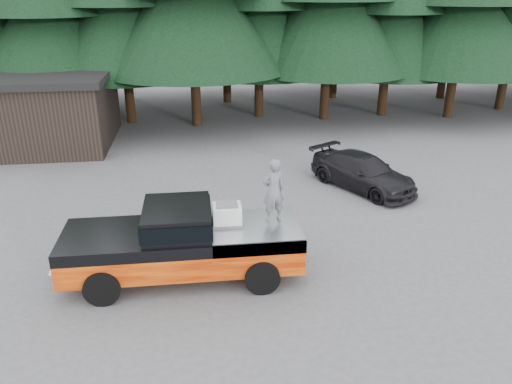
{
  "coord_description": "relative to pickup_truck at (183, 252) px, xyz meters",
  "views": [
    {
      "loc": [
        -1.11,
        -11.51,
        6.8
      ],
      "look_at": [
        0.33,
        0.0,
        2.01
      ],
      "focal_mm": 35.0,
      "sensor_mm": 36.0,
      "label": 1
    }
  ],
  "objects": [
    {
      "name": "parked_car",
      "position": [
        6.36,
        5.23,
        -0.05
      ],
      "size": [
        3.61,
        4.51,
        1.23
      ],
      "primitive_type": "imported",
      "rotation": [
        0.0,
        0.0,
        0.53
      ],
      "color": "black",
      "rests_on": "ground"
    },
    {
      "name": "truck_cab",
      "position": [
        -0.1,
        0.0,
        0.96
      ],
      "size": [
        1.66,
        1.9,
        0.59
      ],
      "primitive_type": "cube",
      "color": "black",
      "rests_on": "pickup_truck"
    },
    {
      "name": "ground",
      "position": [
        1.55,
        0.46,
        -0.67
      ],
      "size": [
        120.0,
        120.0,
        0.0
      ],
      "primitive_type": "plane",
      "color": "#49494C",
      "rests_on": "ground"
    },
    {
      "name": "pickup_truck",
      "position": [
        0.0,
        0.0,
        0.0
      ],
      "size": [
        6.0,
        2.04,
        1.33
      ],
      "primitive_type": null,
      "color": "orange",
      "rests_on": "ground"
    },
    {
      "name": "air_compressor",
      "position": [
        1.12,
        0.14,
        0.9
      ],
      "size": [
        0.7,
        0.58,
        0.48
      ],
      "primitive_type": "cube",
      "rotation": [
        0.0,
        0.0,
        -0.01
      ],
      "color": "silver",
      "rests_on": "pickup_truck"
    },
    {
      "name": "man_on_bed",
      "position": [
        2.28,
        0.17,
        1.48
      ],
      "size": [
        0.69,
        0.55,
        1.64
      ],
      "primitive_type": "imported",
      "rotation": [
        0.0,
        0.0,
        3.45
      ],
      "color": "slate",
      "rests_on": "pickup_truck"
    },
    {
      "name": "utility_building",
      "position": [
        -7.45,
        12.46,
        1.0
      ],
      "size": [
        8.4,
        6.4,
        3.3
      ],
      "color": "black",
      "rests_on": "ground"
    }
  ]
}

